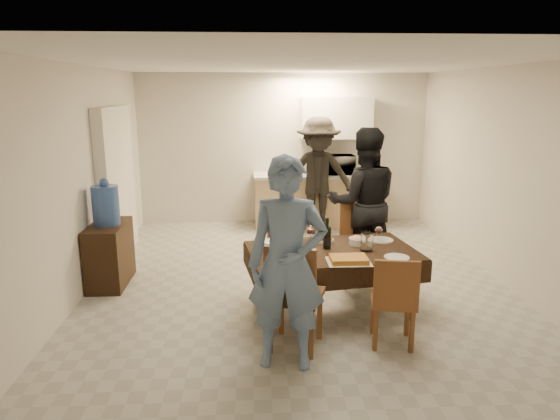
{
  "coord_description": "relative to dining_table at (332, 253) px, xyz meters",
  "views": [
    {
      "loc": [
        -0.54,
        -5.71,
        2.31
      ],
      "look_at": [
        -0.24,
        -0.3,
        1.0
      ],
      "focal_mm": 32.0,
      "sensor_mm": 36.0,
      "label": 1
    }
  ],
  "objects": [
    {
      "name": "floor",
      "position": [
        -0.28,
        0.76,
        -0.65
      ],
      "size": [
        5.0,
        6.0,
        0.02
      ],
      "primitive_type": "cube",
      "color": "#AAAAA5",
      "rests_on": "ground"
    },
    {
      "name": "ceiling",
      "position": [
        -0.28,
        0.76,
        1.95
      ],
      "size": [
        5.0,
        6.0,
        0.02
      ],
      "primitive_type": "cube",
      "color": "white",
      "rests_on": "wall_back"
    },
    {
      "name": "wall_back",
      "position": [
        -0.28,
        3.76,
        0.65
      ],
      "size": [
        5.0,
        0.02,
        2.6
      ],
      "primitive_type": "cube",
      "color": "silver",
      "rests_on": "floor"
    },
    {
      "name": "wall_front",
      "position": [
        -0.28,
        -2.24,
        0.65
      ],
      "size": [
        5.0,
        0.02,
        2.6
      ],
      "primitive_type": "cube",
      "color": "silver",
      "rests_on": "floor"
    },
    {
      "name": "wall_left",
      "position": [
        -2.78,
        0.76,
        0.65
      ],
      "size": [
        0.02,
        6.0,
        2.6
      ],
      "primitive_type": "cube",
      "color": "silver",
      "rests_on": "floor"
    },
    {
      "name": "wall_right",
      "position": [
        2.22,
        0.76,
        0.65
      ],
      "size": [
        0.02,
        6.0,
        2.6
      ],
      "primitive_type": "cube",
      "color": "silver",
      "rests_on": "floor"
    },
    {
      "name": "stub_partition",
      "position": [
        -2.7,
        1.96,
        0.4
      ],
      "size": [
        0.15,
        1.4,
        2.1
      ],
      "primitive_type": "cube",
      "color": "silver",
      "rests_on": "floor"
    },
    {
      "name": "kitchen_base_cabinet",
      "position": [
        0.32,
        3.44,
        -0.22
      ],
      "size": [
        2.2,
        0.6,
        0.86
      ],
      "primitive_type": "cube",
      "color": "tan",
      "rests_on": "floor"
    },
    {
      "name": "kitchen_worktop",
      "position": [
        0.32,
        3.44,
        0.24
      ],
      "size": [
        2.24,
        0.64,
        0.05
      ],
      "primitive_type": "cube",
      "color": "beige",
      "rests_on": "kitchen_base_cabinet"
    },
    {
      "name": "upper_cabinet",
      "position": [
        0.62,
        3.58,
        1.2
      ],
      "size": [
        1.2,
        0.34,
        0.7
      ],
      "primitive_type": "cube",
      "color": "silver",
      "rests_on": "wall_back"
    },
    {
      "name": "dining_table",
      "position": [
        0.0,
        0.0,
        0.0
      ],
      "size": [
        1.86,
        1.26,
        0.68
      ],
      "rotation": [
        0.0,
        0.0,
        0.15
      ],
      "color": "black",
      "rests_on": "floor"
    },
    {
      "name": "chair_near_left",
      "position": [
        -0.45,
        -0.85,
        -0.02
      ],
      "size": [
        0.59,
        0.6,
        0.55
      ],
      "rotation": [
        0.0,
        0.0,
        -0.34
      ],
      "color": "brown",
      "rests_on": "floor"
    },
    {
      "name": "chair_near_right",
      "position": [
        0.45,
        -0.83,
        -0.11
      ],
      "size": [
        0.46,
        0.46,
        0.47
      ],
      "rotation": [
        0.0,
        0.0,
        -0.17
      ],
      "color": "brown",
      "rests_on": "floor"
    },
    {
      "name": "chair_far_left",
      "position": [
        -0.45,
        0.67,
        -0.12
      ],
      "size": [
        0.41,
        0.41,
        0.47
      ],
      "rotation": [
        0.0,
        0.0,
        3.2
      ],
      "color": "brown",
      "rests_on": "floor"
    },
    {
      "name": "chair_far_right",
      "position": [
        0.45,
        0.66,
        -0.05
      ],
      "size": [
        0.47,
        0.47,
        0.52
      ],
      "rotation": [
        0.0,
        0.0,
        3.06
      ],
      "color": "brown",
      "rests_on": "floor"
    },
    {
      "name": "console",
      "position": [
        -2.56,
        0.9,
        -0.27
      ],
      "size": [
        0.41,
        0.81,
        0.75
      ],
      "primitive_type": "cube",
      "color": "black",
      "rests_on": "floor"
    },
    {
      "name": "water_jug",
      "position": [
        -2.56,
        0.9,
        0.34
      ],
      "size": [
        0.31,
        0.31,
        0.47
      ],
      "primitive_type": "cylinder",
      "color": "#4066C0",
      "rests_on": "console"
    },
    {
      "name": "wine_bottle",
      "position": [
        -0.05,
        0.05,
        0.2
      ],
      "size": [
        0.08,
        0.08,
        0.33
      ],
      "primitive_type": null,
      "color": "black",
      "rests_on": "dining_table"
    },
    {
      "name": "water_pitcher",
      "position": [
        0.35,
        -0.05,
        0.13
      ],
      "size": [
        0.13,
        0.13,
        0.19
      ],
      "primitive_type": "cylinder",
      "color": "white",
      "rests_on": "dining_table"
    },
    {
      "name": "savoury_tart",
      "position": [
        0.1,
        -0.38,
        0.06
      ],
      "size": [
        0.42,
        0.32,
        0.05
      ],
      "primitive_type": "cube",
      "rotation": [
        0.0,
        0.0,
        -0.0
      ],
      "color": "#C28339",
      "rests_on": "dining_table"
    },
    {
      "name": "salad_bowl",
      "position": [
        0.3,
        0.18,
        0.07
      ],
      "size": [
        0.18,
        0.18,
        0.07
      ],
      "primitive_type": "cylinder",
      "color": "silver",
      "rests_on": "dining_table"
    },
    {
      "name": "mushroom_dish",
      "position": [
        -0.05,
        0.28,
        0.05
      ],
      "size": [
        0.2,
        0.2,
        0.03
      ],
      "primitive_type": "cylinder",
      "color": "silver",
      "rests_on": "dining_table"
    },
    {
      "name": "wine_glass_a",
      "position": [
        -0.55,
        -0.25,
        0.12
      ],
      "size": [
        0.08,
        0.08,
        0.17
      ],
      "primitive_type": null,
      "color": "white",
      "rests_on": "dining_table"
    },
    {
      "name": "wine_glass_b",
      "position": [
        0.55,
        0.25,
        0.12
      ],
      "size": [
        0.08,
        0.08,
        0.18
      ],
      "primitive_type": null,
      "color": "white",
      "rests_on": "dining_table"
    },
    {
      "name": "wine_glass_c",
      "position": [
        -0.2,
        0.3,
        0.12
      ],
      "size": [
        0.08,
        0.08,
        0.19
      ],
      "primitive_type": null,
      "color": "white",
      "rests_on": "dining_table"
    },
    {
      "name": "plate_near_left",
      "position": [
        -0.6,
        -0.3,
        0.04
      ],
      "size": [
        0.25,
        0.25,
        0.01
      ],
      "primitive_type": "cylinder",
      "color": "silver",
      "rests_on": "dining_table"
    },
    {
      "name": "plate_near_right",
      "position": [
        0.6,
        -0.3,
        0.04
      ],
      "size": [
        0.25,
        0.25,
        0.01
      ],
      "primitive_type": "cylinder",
      "color": "silver",
      "rests_on": "dining_table"
    },
    {
      "name": "plate_far_left",
      "position": [
        -0.6,
        0.3,
        0.04
      ],
      "size": [
        0.25,
        0.25,
        0.01
      ],
      "primitive_type": "cylinder",
      "color": "silver",
      "rests_on": "dining_table"
    },
    {
      "name": "plate_far_right",
      "position": [
        0.6,
        0.3,
        0.04
      ],
      "size": [
        0.26,
        0.26,
        0.01
      ],
      "primitive_type": "cylinder",
      "color": "silver",
      "rests_on": "dining_table"
    },
    {
      "name": "microwave",
      "position": [
        0.62,
        3.44,
        0.42
      ],
      "size": [
        0.58,
        0.39,
        0.32
      ],
      "primitive_type": "imported",
      "rotation": [
        0.0,
        0.0,
        3.14
      ],
      "color": "silver",
      "rests_on": "kitchen_worktop"
    },
    {
      "name": "person_near",
      "position": [
        -0.55,
        -1.05,
        0.26
      ],
      "size": [
        0.72,
        0.52,
        1.81
      ],
      "primitive_type": "imported",
      "rotation": [
        0.0,
        0.0,
        -0.14
      ],
      "color": "#637FAE",
      "rests_on": "floor"
    },
    {
      "name": "person_far",
      "position": [
        0.55,
        1.05,
        0.29
      ],
      "size": [
        0.94,
        0.75,
        1.87
      ],
      "primitive_type": "imported",
      "rotation": [
        0.0,
        0.0,
        3.09
      ],
      "color": "black",
      "rests_on": "floor"
    },
    {
      "name": "person_kitchen",
      "position": [
        0.24,
        2.99,
        0.3
      ],
      "size": [
        1.23,
        0.7,
        1.9
      ],
      "primitive_type": "imported",
      "color": "black",
      "rests_on": "floor"
    }
  ]
}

